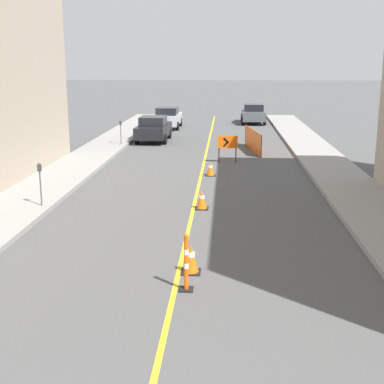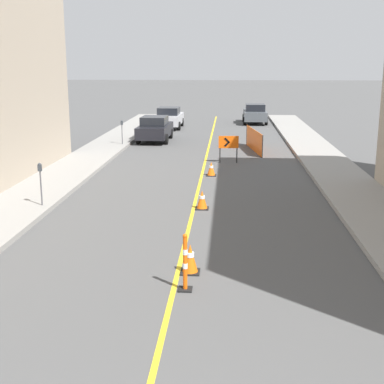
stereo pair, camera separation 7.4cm
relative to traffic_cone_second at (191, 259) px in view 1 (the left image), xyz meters
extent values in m
cube|color=gold|center=(-0.29, 14.58, -0.35)|extent=(0.12, 46.54, 0.01)
cube|color=gray|center=(-6.30, 14.58, -0.27)|extent=(2.47, 46.54, 0.17)
cube|color=gray|center=(5.71, 14.58, -0.27)|extent=(2.47, 46.54, 0.17)
cube|color=black|center=(0.00, 0.00, -0.34)|extent=(0.46, 0.46, 0.03)
cone|color=orange|center=(0.00, 0.00, 0.02)|extent=(0.37, 0.37, 0.68)
cylinder|color=white|center=(0.00, 0.00, 0.10)|extent=(0.19, 0.19, 0.11)
cube|color=black|center=(0.00, 5.72, -0.34)|extent=(0.46, 0.46, 0.03)
cone|color=orange|center=(0.00, 5.72, -0.01)|extent=(0.36, 0.36, 0.62)
cylinder|color=white|center=(0.00, 5.72, 0.06)|extent=(0.19, 0.19, 0.10)
cube|color=black|center=(0.13, 11.25, -0.34)|extent=(0.44, 0.44, 0.03)
cone|color=orange|center=(0.13, 11.25, -0.03)|extent=(0.35, 0.35, 0.60)
cylinder|color=white|center=(0.13, 11.25, 0.05)|extent=(0.18, 0.18, 0.10)
cube|color=black|center=(-0.03, -1.02, -0.33)|extent=(0.31, 0.31, 0.04)
cylinder|color=#EF560C|center=(-0.03, -1.02, 0.28)|extent=(0.10, 0.10, 1.19)
cylinder|color=white|center=(-0.03, -1.02, 0.22)|extent=(0.11, 0.11, 0.12)
cylinder|color=white|center=(-0.03, -1.02, 0.54)|extent=(0.11, 0.11, 0.12)
sphere|color=#EF560C|center=(-0.03, -1.02, 0.90)|extent=(0.11, 0.11, 0.11)
cube|color=#EF560C|center=(0.88, 14.42, 0.69)|extent=(0.99, 0.13, 0.60)
cube|color=black|center=(0.80, 14.38, 0.78)|extent=(0.30, 0.04, 0.30)
cube|color=black|center=(0.80, 14.38, 0.61)|extent=(0.30, 0.04, 0.30)
cylinder|color=black|center=(0.46, 14.42, 0.02)|extent=(0.06, 0.06, 0.74)
cylinder|color=black|center=(1.30, 14.42, 0.02)|extent=(0.06, 0.06, 0.74)
cube|color=#EF560C|center=(2.31, 18.28, 0.25)|extent=(0.71, 4.70, 1.20)
cylinder|color=#262626|center=(2.65, 15.93, 0.25)|extent=(0.05, 0.05, 1.20)
cylinder|color=#262626|center=(1.98, 20.63, 0.25)|extent=(0.05, 0.05, 1.20)
cube|color=black|center=(-3.79, 21.66, 0.33)|extent=(1.91, 4.34, 0.72)
cube|color=black|center=(-3.79, 21.44, 0.96)|extent=(1.58, 1.97, 0.55)
cylinder|color=black|center=(-4.65, 22.99, -0.03)|extent=(0.24, 0.65, 0.64)
cylinder|color=black|center=(-2.94, 22.99, -0.03)|extent=(0.24, 0.65, 0.64)
cylinder|color=black|center=(-4.65, 20.33, -0.03)|extent=(0.24, 0.65, 0.64)
cylinder|color=black|center=(-2.94, 20.33, -0.03)|extent=(0.24, 0.65, 0.64)
cube|color=#B7B7BC|center=(-3.65, 28.59, 0.33)|extent=(1.89, 4.34, 0.72)
cube|color=black|center=(-3.65, 28.38, 0.96)|extent=(1.57, 1.97, 0.55)
cylinder|color=black|center=(-4.51, 29.93, -0.03)|extent=(0.23, 0.64, 0.64)
cylinder|color=black|center=(-2.80, 29.93, -0.03)|extent=(0.23, 0.64, 0.64)
cylinder|color=black|center=(-4.51, 27.26, -0.03)|extent=(0.23, 0.64, 0.64)
cylinder|color=black|center=(-2.80, 27.26, -0.03)|extent=(0.23, 0.64, 0.64)
cube|color=#474C51|center=(3.00, 32.38, 0.33)|extent=(1.82, 4.31, 0.72)
cube|color=black|center=(3.00, 32.16, 0.96)|extent=(1.54, 1.94, 0.55)
cylinder|color=black|center=(2.14, 33.71, -0.03)|extent=(0.22, 0.64, 0.64)
cylinder|color=black|center=(3.85, 33.71, -0.03)|extent=(0.22, 0.64, 0.64)
cylinder|color=black|center=(2.14, 31.04, -0.03)|extent=(0.22, 0.64, 0.64)
cylinder|color=black|center=(3.85, 31.04, -0.03)|extent=(0.22, 0.64, 0.64)
cylinder|color=#4C4C51|center=(-5.41, 5.20, 0.41)|extent=(0.05, 0.05, 1.18)
cube|color=#33383D|center=(-5.41, 5.20, 1.11)|extent=(0.12, 0.10, 0.22)
sphere|color=#33383D|center=(-5.41, 5.20, 1.22)|extent=(0.11, 0.11, 0.11)
cylinder|color=#4C4C51|center=(-5.41, 19.18, 0.38)|extent=(0.05, 0.05, 1.13)
cube|color=#33383D|center=(-5.41, 19.18, 1.06)|extent=(0.12, 0.10, 0.22)
sphere|color=#33383D|center=(-5.41, 19.18, 1.17)|extent=(0.11, 0.11, 0.11)
camera|label=1|loc=(0.79, -11.93, 4.54)|focal=50.00mm
camera|label=2|loc=(0.86, -11.92, 4.54)|focal=50.00mm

